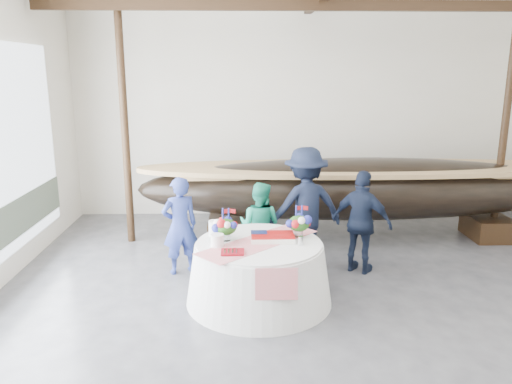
{
  "coord_description": "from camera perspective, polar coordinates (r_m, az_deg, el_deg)",
  "views": [
    {
      "loc": [
        -1.39,
        -4.96,
        3.17
      ],
      "look_at": [
        -1.15,
        2.93,
        1.24
      ],
      "focal_mm": 35.0,
      "sensor_mm": 36.0,
      "label": 1
    }
  ],
  "objects": [
    {
      "name": "floor",
      "position": [
        6.05,
        12.45,
        -18.25
      ],
      "size": [
        10.0,
        12.0,
        0.01
      ],
      "primitive_type": "cube",
      "color": "#3D3D42",
      "rests_on": "ground"
    },
    {
      "name": "wall_back",
      "position": [
        11.09,
        5.57,
        8.9
      ],
      "size": [
        10.0,
        0.02,
        4.5
      ],
      "primitive_type": "cube",
      "color": "silver",
      "rests_on": "ground"
    },
    {
      "name": "longboat_display",
      "position": [
        9.64,
        11.9,
        0.45
      ],
      "size": [
        8.41,
        1.68,
        1.58
      ],
      "color": "black",
      "rests_on": "ground"
    },
    {
      "name": "banquet_table",
      "position": [
        7.05,
        0.34,
        -9.1
      ],
      "size": [
        2.04,
        2.04,
        0.87
      ],
      "color": "silver",
      "rests_on": "ground"
    },
    {
      "name": "tabletop_items",
      "position": [
        6.95,
        0.3,
        -4.3
      ],
      "size": [
        1.75,
        1.69,
        0.4
      ],
      "color": "red",
      "rests_on": "banquet_table"
    },
    {
      "name": "guest_woman_blue",
      "position": [
        7.99,
        -8.69,
        -3.81
      ],
      "size": [
        0.68,
        0.57,
        1.57
      ],
      "primitive_type": "imported",
      "rotation": [
        0.0,
        0.0,
        3.55
      ],
      "color": "navy",
      "rests_on": "ground"
    },
    {
      "name": "guest_woman_teal",
      "position": [
        8.1,
        0.42,
        -3.88
      ],
      "size": [
        0.86,
        0.77,
        1.44
      ],
      "primitive_type": "imported",
      "rotation": [
        0.0,
        0.0,
        2.75
      ],
      "color": "#1C9574",
      "rests_on": "ground"
    },
    {
      "name": "guest_man_left",
      "position": [
        8.23,
        5.66,
        -1.72
      ],
      "size": [
        1.42,
        1.02,
        1.98
      ],
      "primitive_type": "imported",
      "rotation": [
        0.0,
        0.0,
        3.38
      ],
      "color": "black",
      "rests_on": "ground"
    },
    {
      "name": "guest_man_right",
      "position": [
        8.09,
        12.02,
        -3.41
      ],
      "size": [
        1.03,
        0.89,
        1.66
      ],
      "primitive_type": "imported",
      "rotation": [
        0.0,
        0.0,
        2.54
      ],
      "color": "#141C31",
      "rests_on": "ground"
    }
  ]
}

